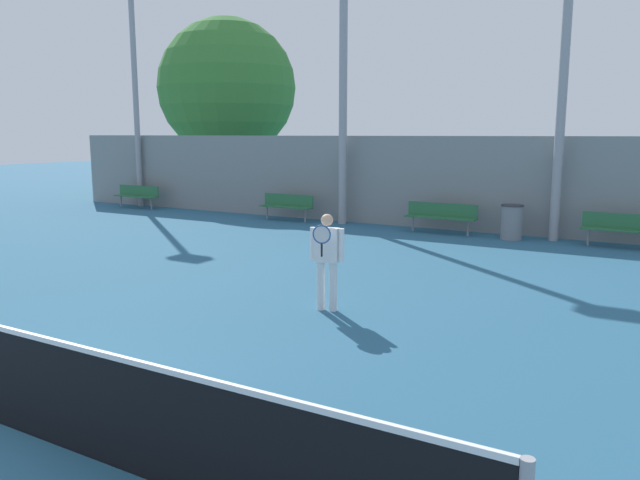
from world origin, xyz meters
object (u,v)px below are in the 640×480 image
object	(u,v)px
light_pole_far_right	(343,68)
trash_bin	(512,222)
light_pole_center_back	(565,56)
bench_adjacent_court	(623,227)
tennis_player	(327,256)
bench_courtside_near	(441,214)
light_pole_near_left	(134,69)
tree_green_broad	(227,88)
bench_courtside_far	(287,204)
bench_by_gate	(137,194)

from	to	relation	value
light_pole_far_right	trash_bin	distance (m)	7.21
light_pole_center_back	bench_adjacent_court	bearing A→B (deg)	-11.09
tennis_player	bench_courtside_near	world-z (taller)	tennis_player
tennis_player	light_pole_far_right	xyz separation A→B (m)	(-4.67, 9.25, 4.07)
light_pole_near_left	tree_green_broad	size ratio (longest dim) A/B	1.05
light_pole_center_back	tennis_player	bearing A→B (deg)	-102.19
bench_courtside_near	light_pole_far_right	bearing A→B (deg)	175.04
bench_courtside_far	light_pole_center_back	world-z (taller)	light_pole_center_back
bench_by_gate	trash_bin	bearing A→B (deg)	-0.27
light_pole_near_left	bench_courtside_far	bearing A→B (deg)	-4.24
bench_by_gate	light_pole_center_back	size ratio (longest dim) A/B	0.25
bench_by_gate	light_pole_far_right	xyz separation A→B (m)	(9.16, 0.31, 4.43)
bench_adjacent_court	tree_green_broad	xyz separation A→B (m)	(-18.14, 6.55, 4.55)
tennis_player	bench_adjacent_court	world-z (taller)	tennis_player
tennis_player	light_pole_center_back	size ratio (longest dim) A/B	0.20
bench_courtside_near	light_pole_near_left	distance (m)	13.99
bench_courtside_far	tree_green_broad	xyz separation A→B (m)	(-7.70, 6.55, 4.55)
tree_green_broad	light_pole_near_left	bearing A→B (deg)	-88.90
bench_courtside_far	light_pole_far_right	distance (m)	4.87
trash_bin	tree_green_broad	xyz separation A→B (m)	(-15.30, 6.62, 4.63)
bench_courtside_near	bench_courtside_far	bearing A→B (deg)	-180.00
light_pole_center_back	trash_bin	size ratio (longest dim) A/B	8.54
tennis_player	bench_by_gate	world-z (taller)	tennis_player
tree_green_broad	light_pole_center_back	bearing A→B (deg)	-20.76
light_pole_near_left	bench_courtside_near	bearing A→B (deg)	-2.46
bench_courtside_far	light_pole_far_right	size ratio (longest dim) A/B	0.23
bench_courtside_far	bench_courtside_near	bearing A→B (deg)	0.00
trash_bin	light_pole_center_back	bearing A→B (deg)	21.39
bench_adjacent_court	trash_bin	bearing A→B (deg)	-178.61
tennis_player	trash_bin	distance (m)	8.93
bench_by_gate	light_pole_near_left	world-z (taller)	light_pole_near_left
bench_adjacent_court	light_pole_near_left	xyz separation A→B (m)	(-18.02, 0.56, 4.92)
tennis_player	tree_green_broad	world-z (taller)	tree_green_broad
tennis_player	trash_bin	size ratio (longest dim) A/B	1.67
bench_courtside_near	light_pole_near_left	bearing A→B (deg)	177.54
tennis_player	trash_bin	bearing A→B (deg)	72.17
light_pole_near_left	trash_bin	world-z (taller)	light_pole_near_left
bench_courtside_near	bench_courtside_far	size ratio (longest dim) A/B	1.10
tree_green_broad	trash_bin	bearing A→B (deg)	-23.40
bench_courtside_far	light_pole_center_back	bearing A→B (deg)	2.29
light_pole_far_right	trash_bin	world-z (taller)	light_pole_far_right
bench_adjacent_court	trash_bin	distance (m)	2.83
bench_adjacent_court	tree_green_broad	bearing A→B (deg)	160.14
bench_adjacent_court	trash_bin	world-z (taller)	trash_bin
tennis_player	bench_by_gate	xyz separation A→B (m)	(-13.83, 8.94, -0.36)
bench_adjacent_court	light_pole_near_left	distance (m)	18.69
light_pole_far_right	bench_by_gate	bearing A→B (deg)	-178.09
tennis_player	light_pole_center_back	world-z (taller)	light_pole_center_back
light_pole_near_left	light_pole_far_right	world-z (taller)	light_pole_near_left
tennis_player	light_pole_far_right	bearing A→B (deg)	105.04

